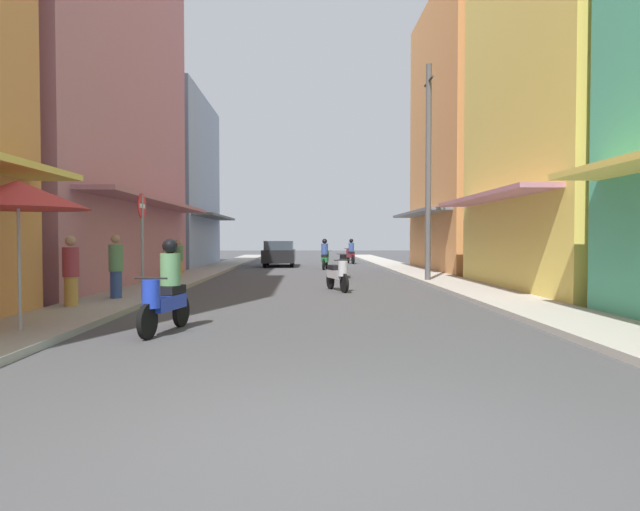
{
  "coord_description": "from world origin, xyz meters",
  "views": [
    {
      "loc": [
        -0.16,
        -4.08,
        1.57
      ],
      "look_at": [
        0.28,
        13.1,
        1.05
      ],
      "focal_mm": 30.68,
      "sensor_mm": 36.0,
      "label": 1
    }
  ],
  "objects_px": {
    "motorbike_maroon": "(351,253)",
    "parked_car": "(279,253)",
    "pedestrian_crossing": "(71,274)",
    "vendor_umbrella": "(18,195)",
    "motorbike_blue": "(166,291)",
    "motorbike_silver": "(338,274)",
    "motorbike_black": "(343,265)",
    "street_sign_no_entry": "(142,233)",
    "utility_pole": "(428,172)",
    "pedestrian_far": "(179,259)",
    "pedestrian_midway": "(116,269)",
    "motorbike_green": "(325,256)"
  },
  "relations": [
    {
      "from": "pedestrian_crossing",
      "to": "street_sign_no_entry",
      "type": "xyz_separation_m",
      "value": [
        1.2,
        1.14,
        0.9
      ]
    },
    {
      "from": "pedestrian_far",
      "to": "vendor_umbrella",
      "type": "xyz_separation_m",
      "value": [
        0.45,
        -12.94,
        1.5
      ]
    },
    {
      "from": "motorbike_green",
      "to": "motorbike_silver",
      "type": "bearing_deg",
      "value": -90.13
    },
    {
      "from": "motorbike_green",
      "to": "utility_pole",
      "type": "distance_m",
      "value": 10.01
    },
    {
      "from": "street_sign_no_entry",
      "to": "motorbike_maroon",
      "type": "bearing_deg",
      "value": 72.61
    },
    {
      "from": "pedestrian_far",
      "to": "motorbike_green",
      "type": "bearing_deg",
      "value": 46.32
    },
    {
      "from": "pedestrian_crossing",
      "to": "motorbike_blue",
      "type": "bearing_deg",
      "value": -44.76
    },
    {
      "from": "motorbike_silver",
      "to": "pedestrian_far",
      "type": "xyz_separation_m",
      "value": [
        -5.99,
        5.4,
        0.27
      ]
    },
    {
      "from": "parked_car",
      "to": "vendor_umbrella",
      "type": "bearing_deg",
      "value": -97.76
    },
    {
      "from": "motorbike_maroon",
      "to": "parked_car",
      "type": "height_order",
      "value": "motorbike_maroon"
    },
    {
      "from": "pedestrian_midway",
      "to": "street_sign_no_entry",
      "type": "relative_size",
      "value": 0.64
    },
    {
      "from": "motorbike_blue",
      "to": "utility_pole",
      "type": "xyz_separation_m",
      "value": [
        6.66,
        10.01,
        3.22
      ]
    },
    {
      "from": "motorbike_black",
      "to": "motorbike_blue",
      "type": "bearing_deg",
      "value": -106.78
    },
    {
      "from": "motorbike_maroon",
      "to": "motorbike_black",
      "type": "xyz_separation_m",
      "value": [
        -1.32,
        -12.49,
        -0.2
      ]
    },
    {
      "from": "motorbike_maroon",
      "to": "pedestrian_midway",
      "type": "relative_size",
      "value": 1.07
    },
    {
      "from": "parked_car",
      "to": "vendor_umbrella",
      "type": "distance_m",
      "value": 22.65
    },
    {
      "from": "motorbike_blue",
      "to": "motorbike_silver",
      "type": "bearing_deg",
      "value": 65.3
    },
    {
      "from": "motorbike_silver",
      "to": "motorbike_maroon",
      "type": "distance_m",
      "value": 18.15
    },
    {
      "from": "motorbike_blue",
      "to": "motorbike_black",
      "type": "xyz_separation_m",
      "value": [
        3.84,
        12.74,
        -0.2
      ]
    },
    {
      "from": "motorbike_black",
      "to": "pedestrian_crossing",
      "type": "bearing_deg",
      "value": -123.22
    },
    {
      "from": "motorbike_silver",
      "to": "parked_car",
      "type": "xyz_separation_m",
      "value": [
        -2.49,
        14.85,
        0.24
      ]
    },
    {
      "from": "pedestrian_far",
      "to": "parked_car",
      "type": "bearing_deg",
      "value": 69.66
    },
    {
      "from": "motorbike_black",
      "to": "street_sign_no_entry",
      "type": "xyz_separation_m",
      "value": [
        -5.37,
        -8.9,
        1.21
      ]
    },
    {
      "from": "vendor_umbrella",
      "to": "pedestrian_crossing",
      "type": "bearing_deg",
      "value": 99.13
    },
    {
      "from": "motorbike_maroon",
      "to": "street_sign_no_entry",
      "type": "distance_m",
      "value": 22.44
    },
    {
      "from": "pedestrian_crossing",
      "to": "motorbike_silver",
      "type": "bearing_deg",
      "value": 36.56
    },
    {
      "from": "utility_pole",
      "to": "parked_car",
      "type": "bearing_deg",
      "value": 115.94
    },
    {
      "from": "motorbike_silver",
      "to": "parked_car",
      "type": "relative_size",
      "value": 0.43
    },
    {
      "from": "utility_pole",
      "to": "street_sign_no_entry",
      "type": "distance_m",
      "value": 10.5
    },
    {
      "from": "motorbike_black",
      "to": "pedestrian_far",
      "type": "xyz_separation_m",
      "value": [
        -6.53,
        -0.16,
        0.27
      ]
    },
    {
      "from": "utility_pole",
      "to": "vendor_umbrella",
      "type": "bearing_deg",
      "value": -130.63
    },
    {
      "from": "motorbike_maroon",
      "to": "utility_pole",
      "type": "distance_m",
      "value": 15.63
    },
    {
      "from": "motorbike_black",
      "to": "street_sign_no_entry",
      "type": "relative_size",
      "value": 0.68
    },
    {
      "from": "motorbike_maroon",
      "to": "pedestrian_far",
      "type": "relative_size",
      "value": 1.15
    },
    {
      "from": "pedestrian_far",
      "to": "motorbike_black",
      "type": "bearing_deg",
      "value": 1.44
    },
    {
      "from": "motorbike_blue",
      "to": "parked_car",
      "type": "xyz_separation_m",
      "value": [
        0.82,
        22.03,
        0.04
      ]
    },
    {
      "from": "vendor_umbrella",
      "to": "motorbike_blue",
      "type": "bearing_deg",
      "value": 9.19
    },
    {
      "from": "parked_car",
      "to": "pedestrian_far",
      "type": "xyz_separation_m",
      "value": [
        -3.51,
        -9.46,
        0.04
      ]
    },
    {
      "from": "motorbike_green",
      "to": "parked_car",
      "type": "relative_size",
      "value": 0.44
    },
    {
      "from": "pedestrian_crossing",
      "to": "vendor_umbrella",
      "type": "bearing_deg",
      "value": -80.87
    },
    {
      "from": "pedestrian_crossing",
      "to": "motorbike_green",
      "type": "bearing_deg",
      "value": 69.46
    },
    {
      "from": "motorbike_green",
      "to": "utility_pole",
      "type": "relative_size",
      "value": 0.23
    },
    {
      "from": "motorbike_maroon",
      "to": "parked_car",
      "type": "xyz_separation_m",
      "value": [
        -4.35,
        -3.2,
        0.04
      ]
    },
    {
      "from": "parked_car",
      "to": "street_sign_no_entry",
      "type": "relative_size",
      "value": 1.55
    },
    {
      "from": "motorbike_green",
      "to": "pedestrian_midway",
      "type": "distance_m",
      "value": 15.66
    },
    {
      "from": "motorbike_silver",
      "to": "motorbike_maroon",
      "type": "height_order",
      "value": "motorbike_maroon"
    },
    {
      "from": "motorbike_maroon",
      "to": "pedestrian_far",
      "type": "bearing_deg",
      "value": -121.82
    },
    {
      "from": "motorbike_maroon",
      "to": "pedestrian_midway",
      "type": "distance_m",
      "value": 22.26
    },
    {
      "from": "pedestrian_crossing",
      "to": "utility_pole",
      "type": "distance_m",
      "value": 12.3
    },
    {
      "from": "street_sign_no_entry",
      "to": "vendor_umbrella",
      "type": "bearing_deg",
      "value": -99.49
    }
  ]
}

